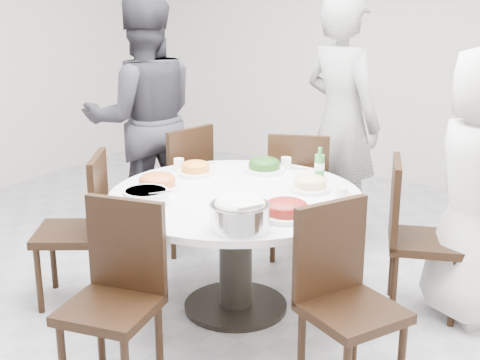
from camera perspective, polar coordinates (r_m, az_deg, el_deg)
The scene contains 22 objects.
floor at distance 4.50m, azimuth -2.08°, elevation -9.10°, with size 6.00×6.00×0.01m, color #A3A3A8.
wall_back at distance 6.75m, azimuth 12.69°, elevation 11.65°, with size 6.00×0.01×2.80m, color silver.
dining_table at distance 4.08m, azimuth -0.38°, elevation -6.16°, with size 1.50×1.50×0.75m, color white.
chair_ne at distance 4.17m, azimuth 15.49°, elevation -4.81°, with size 0.42×0.42×0.95m, color black.
chair_n at distance 4.85m, azimuth 5.09°, elevation -1.14°, with size 0.42×0.42×0.95m, color black.
chair_nw at distance 5.01m, azimuth -5.63°, elevation -0.58°, with size 0.42×0.42×0.95m, color black.
chair_sw at distance 4.28m, azimuth -14.28°, elevation -4.14°, with size 0.42×0.42×0.95m, color black.
chair_s at distance 3.31m, azimuth -11.09°, elevation -10.38°, with size 0.42×0.42×0.95m, color black.
chair_se at distance 3.27m, azimuth 9.63°, elevation -10.66°, with size 0.42×0.42×0.95m, color black.
diner_right at distance 4.09m, azimuth 19.61°, elevation -0.60°, with size 0.79×0.52×1.63m, color silver.
diner_middle at distance 5.04m, azimuth 8.64°, elevation 4.90°, with size 0.69×0.45×1.88m, color black.
diner_left at distance 5.15m, azimuth -8.23°, elevation 5.12°, with size 0.91×0.71×1.87m, color #222227.
dish_greens at distance 4.38m, azimuth 2.09°, elevation 1.15°, with size 0.26×0.26×0.07m, color white.
dish_pale at distance 4.01m, azimuth 6.01°, elevation -0.45°, with size 0.24×0.24×0.07m, color white.
dish_orange at distance 4.32m, azimuth -3.82°, elevation 0.86°, with size 0.24×0.24×0.06m, color white.
dish_redbrown at distance 3.56m, azimuth 3.95°, elevation -2.60°, with size 0.30×0.30×0.08m, color white.
dish_tofu at distance 4.05m, azimuth -7.07°, elevation -0.26°, with size 0.28×0.28×0.07m, color white.
rice_bowl at distance 3.38m, azimuth 0.00°, elevation -3.15°, with size 0.31×0.31×0.13m, color silver.
soup_bowl at distance 3.79m, azimuth -8.03°, elevation -1.44°, with size 0.26×0.26×0.08m, color white.
beverage_bottle at distance 4.20m, azimuth 6.80°, elevation 1.37°, with size 0.06×0.06×0.21m, color #337F38.
tea_cups at distance 4.47m, azimuth 4.47°, elevation 1.50°, with size 0.07×0.07×0.08m, color white.
chopsticks at distance 4.47m, azimuth 4.24°, elevation 1.05°, with size 0.24×0.04×0.01m, color tan, non-canonical shape.
Camera 1 is at (2.31, -3.32, 1.98)m, focal length 50.00 mm.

